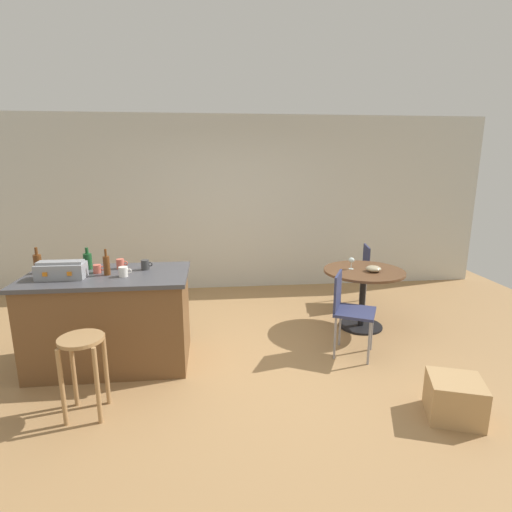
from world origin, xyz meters
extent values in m
plane|color=#A37A4C|center=(0.00, 0.00, 0.00)|extent=(8.80, 8.80, 0.00)
cube|color=beige|center=(0.00, 2.54, 1.35)|extent=(8.00, 0.10, 2.70)
cube|color=brown|center=(-1.39, 0.08, 0.45)|extent=(1.49, 0.80, 0.90)
cube|color=#424247|center=(-1.39, 0.08, 0.92)|extent=(1.55, 0.86, 0.04)
cylinder|color=#A37A4C|center=(-1.27, -0.64, 0.32)|extent=(0.04, 0.04, 0.64)
cylinder|color=#A37A4C|center=(-1.53, -0.64, 0.32)|extent=(0.04, 0.04, 0.64)
cylinder|color=#A37A4C|center=(-1.53, -0.90, 0.32)|extent=(0.04, 0.04, 0.64)
cylinder|color=#A37A4C|center=(-1.27, -0.90, 0.32)|extent=(0.04, 0.04, 0.64)
cylinder|color=#A37A4C|center=(-1.40, -0.77, 0.66)|extent=(0.35, 0.35, 0.03)
cylinder|color=black|center=(1.44, 0.69, 0.01)|extent=(0.53, 0.53, 0.02)
cylinder|color=black|center=(1.44, 0.69, 0.35)|extent=(0.07, 0.07, 0.70)
cylinder|color=brown|center=(1.44, 0.69, 0.72)|extent=(0.96, 0.96, 0.03)
cube|color=navy|center=(1.09, 0.00, 0.48)|extent=(0.54, 0.54, 0.03)
cube|color=navy|center=(0.92, 0.08, 0.68)|extent=(0.18, 0.33, 0.40)
cylinder|color=gray|center=(1.02, 0.22, 0.23)|extent=(0.02, 0.02, 0.46)
cylinder|color=gray|center=(0.87, -0.08, 0.23)|extent=(0.02, 0.02, 0.46)
cylinder|color=gray|center=(1.17, -0.23, 0.23)|extent=(0.02, 0.02, 0.46)
cylinder|color=gray|center=(1.32, 0.07, 0.23)|extent=(0.02, 0.02, 0.46)
cube|color=navy|center=(1.57, 1.48, 0.46)|extent=(0.46, 0.46, 0.03)
cube|color=navy|center=(1.76, 1.45, 0.66)|extent=(0.08, 0.36, 0.40)
cylinder|color=gray|center=(1.71, 1.28, 0.22)|extent=(0.02, 0.02, 0.45)
cylinder|color=gray|center=(1.77, 1.62, 0.22)|extent=(0.02, 0.02, 0.45)
cylinder|color=gray|center=(1.44, 1.68, 0.22)|extent=(0.02, 0.02, 0.45)
cylinder|color=gray|center=(1.38, 1.34, 0.22)|extent=(0.02, 0.02, 0.45)
cube|color=gray|center=(-1.77, -0.02, 1.01)|extent=(0.43, 0.20, 0.14)
cube|color=gray|center=(-1.77, -0.02, 1.09)|extent=(0.40, 0.12, 0.02)
cube|color=orange|center=(-1.88, -0.13, 1.01)|extent=(0.04, 0.01, 0.04)
cube|color=orange|center=(-1.66, -0.13, 1.01)|extent=(0.04, 0.01, 0.04)
cylinder|color=#603314|center=(-1.38, 0.06, 1.03)|extent=(0.06, 0.06, 0.18)
cylinder|color=#603314|center=(-1.38, 0.06, 1.16)|extent=(0.02, 0.02, 0.07)
cylinder|color=#194C23|center=(-1.63, 0.30, 1.02)|extent=(0.08, 0.08, 0.16)
cylinder|color=#194C23|center=(-1.63, 0.30, 1.13)|extent=(0.03, 0.03, 0.06)
cylinder|color=#603314|center=(-2.06, 0.19, 1.03)|extent=(0.07, 0.07, 0.19)
cylinder|color=#603314|center=(-2.06, 0.19, 1.16)|extent=(0.03, 0.03, 0.07)
cylinder|color=white|center=(-1.21, -0.01, 0.98)|extent=(0.09, 0.09, 0.09)
torus|color=white|center=(-1.16, -0.01, 0.99)|extent=(0.05, 0.01, 0.05)
cylinder|color=#383838|center=(-1.05, 0.22, 0.99)|extent=(0.08, 0.08, 0.10)
torus|color=#383838|center=(-1.00, 0.22, 0.99)|extent=(0.05, 0.01, 0.05)
cylinder|color=#DB6651|center=(-1.30, 0.28, 0.99)|extent=(0.08, 0.08, 0.10)
torus|color=#DB6651|center=(-1.25, 0.28, 0.99)|extent=(0.05, 0.01, 0.05)
cylinder|color=#DB6651|center=(-1.49, 0.14, 0.98)|extent=(0.08, 0.08, 0.08)
torus|color=#DB6651|center=(-1.44, 0.14, 0.98)|extent=(0.05, 0.01, 0.05)
cylinder|color=silver|center=(1.30, 0.75, 0.73)|extent=(0.06, 0.06, 0.00)
cylinder|color=silver|center=(1.30, 0.75, 0.78)|extent=(0.01, 0.01, 0.08)
ellipsoid|color=silver|center=(1.30, 0.75, 0.84)|extent=(0.07, 0.07, 0.06)
ellipsoid|color=tan|center=(1.52, 0.62, 0.77)|extent=(0.18, 0.18, 0.07)
cube|color=tan|center=(1.53, -1.13, 0.16)|extent=(0.51, 0.49, 0.33)
camera|label=1|loc=(-0.35, -3.78, 2.00)|focal=28.07mm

